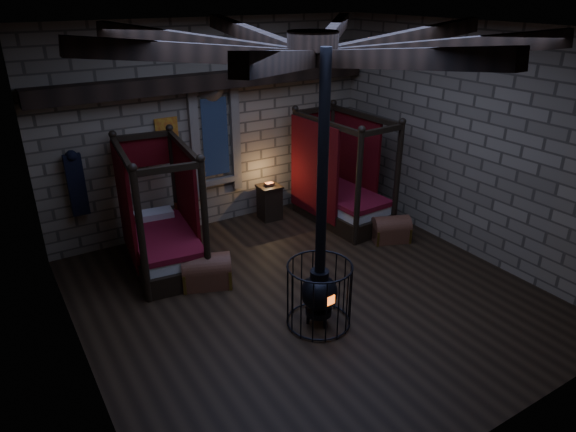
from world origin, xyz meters
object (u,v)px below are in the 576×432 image
trunk_right (391,230)px  stove (319,288)px  bed_left (162,237)px  bed_right (340,195)px  trunk_left (207,271)px

trunk_right → stove: size_ratio=0.21×
bed_left → stove: stove is taller
bed_left → stove: (1.37, -3.00, 0.06)m
bed_right → trunk_left: bed_right is taller
bed_left → trunk_left: bed_left is taller
bed_right → trunk_right: bearing=-82.5°
trunk_left → trunk_right: trunk_left is taller
bed_left → trunk_right: 4.47m
bed_left → stove: size_ratio=0.56×
trunk_right → stove: (-2.84, -1.53, 0.38)m
stove → bed_right: bearing=43.7°
trunk_right → stove: 3.25m
bed_right → trunk_left: (-3.59, -1.01, -0.30)m
bed_right → stove: 3.90m
bed_right → stove: (-2.59, -2.92, 0.05)m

